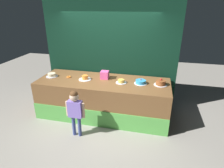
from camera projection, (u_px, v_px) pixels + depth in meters
ground_plane at (97, 126)px, 4.46m from camera, size 12.00×12.00×0.00m
stage_platform at (103, 98)px, 4.78m from camera, size 3.22×1.16×0.94m
curtain_backdrop at (109, 49)px, 4.94m from camera, size 3.53×0.08×3.17m
child_figure at (75, 108)px, 3.89m from camera, size 0.41×0.19×1.08m
pink_box at (105, 75)px, 4.71m from camera, size 0.20×0.20×0.19m
donut at (69, 77)px, 4.80m from camera, size 0.11×0.11×0.03m
cake_far_left at (52, 75)px, 4.86m from camera, size 0.30×0.30×0.09m
cake_left at (85, 78)px, 4.66m from camera, size 0.31×0.31×0.11m
cake_center at (121, 81)px, 4.47m from camera, size 0.26×0.26×0.09m
cake_right at (141, 82)px, 4.42m from camera, size 0.30×0.30×0.12m
cake_far_right at (161, 83)px, 4.34m from camera, size 0.31×0.31×0.16m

